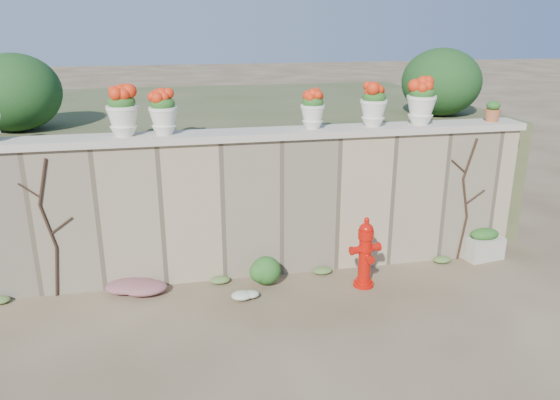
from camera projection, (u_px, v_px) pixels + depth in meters
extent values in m
plane|color=brown|center=(275.00, 337.00, 6.41)|extent=(80.00, 80.00, 0.00)
cube|color=tan|center=(251.00, 207.00, 7.76)|extent=(8.00, 0.40, 2.00)
cube|color=beige|center=(249.00, 135.00, 7.43)|extent=(8.10, 0.52, 0.10)
cube|color=#384C23|center=(226.00, 155.00, 10.74)|extent=(9.00, 6.00, 2.00)
ellipsoid|color=#143814|center=(15.00, 92.00, 7.78)|extent=(1.30, 1.30, 1.10)
ellipsoid|color=#143814|center=(441.00, 82.00, 9.03)|extent=(1.30, 1.30, 1.10)
cylinder|color=black|center=(57.00, 272.00, 7.26)|extent=(0.12, 0.04, 0.70)
cylinder|color=black|center=(48.00, 226.00, 7.05)|extent=(0.17, 0.04, 0.61)
cylinder|color=black|center=(42.00, 182.00, 6.86)|extent=(0.18, 0.04, 0.61)
cylinder|color=black|center=(62.00, 226.00, 7.08)|extent=(0.30, 0.02, 0.22)
cylinder|color=black|center=(29.00, 190.00, 6.86)|extent=(0.25, 0.02, 0.21)
cylinder|color=black|center=(462.00, 238.00, 8.38)|extent=(0.12, 0.04, 0.70)
cylinder|color=black|center=(465.00, 198.00, 8.17)|extent=(0.17, 0.04, 0.61)
cylinder|color=black|center=(470.00, 159.00, 7.98)|extent=(0.18, 0.04, 0.61)
cylinder|color=black|center=(475.00, 197.00, 8.20)|extent=(0.30, 0.02, 0.22)
cylinder|color=black|center=(458.00, 166.00, 7.98)|extent=(0.25, 0.02, 0.21)
cylinder|color=#C01007|center=(363.00, 284.00, 7.63)|extent=(0.29, 0.29, 0.05)
cylinder|color=#C01007|center=(365.00, 259.00, 7.51)|extent=(0.17, 0.17, 0.63)
cylinder|color=#C01007|center=(365.00, 249.00, 7.46)|extent=(0.21, 0.21, 0.04)
cylinder|color=#C01007|center=(366.00, 234.00, 7.39)|extent=(0.21, 0.21, 0.12)
ellipsoid|color=#C01007|center=(366.00, 227.00, 7.36)|extent=(0.19, 0.19, 0.14)
cylinder|color=#C01007|center=(367.00, 222.00, 7.33)|extent=(0.07, 0.07, 0.10)
cylinder|color=#C01007|center=(356.00, 250.00, 7.41)|extent=(0.16, 0.12, 0.10)
cylinder|color=#C01007|center=(374.00, 247.00, 7.51)|extent=(0.16, 0.12, 0.10)
cylinder|color=#C01007|center=(369.00, 259.00, 7.39)|extent=(0.11, 0.12, 0.09)
cube|color=beige|center=(483.00, 248.00, 8.46)|extent=(0.64, 0.44, 0.34)
ellipsoid|color=#1E5119|center=(485.00, 234.00, 8.39)|extent=(0.49, 0.35, 0.18)
ellipsoid|color=#1E5119|center=(264.00, 271.00, 7.47)|extent=(0.57, 0.52, 0.54)
ellipsoid|color=#B5246A|center=(136.00, 287.00, 7.35)|extent=(0.84, 0.56, 0.22)
ellipsoid|color=white|center=(248.00, 294.00, 7.25)|extent=(0.44, 0.35, 0.16)
ellipsoid|color=#1E5119|center=(121.00, 102.00, 6.96)|extent=(0.35, 0.35, 0.21)
ellipsoid|color=red|center=(121.00, 95.00, 6.93)|extent=(0.31, 0.31, 0.22)
ellipsoid|color=#1E5119|center=(163.00, 104.00, 7.07)|extent=(0.32, 0.32, 0.19)
ellipsoid|color=red|center=(162.00, 98.00, 7.05)|extent=(0.28, 0.28, 0.20)
ellipsoid|color=#1E5119|center=(313.00, 102.00, 7.47)|extent=(0.29, 0.29, 0.18)
ellipsoid|color=red|center=(313.00, 97.00, 7.44)|extent=(0.26, 0.26, 0.18)
ellipsoid|color=#1E5119|center=(374.00, 97.00, 7.62)|extent=(0.33, 0.33, 0.20)
ellipsoid|color=red|center=(374.00, 91.00, 7.59)|extent=(0.29, 0.29, 0.21)
ellipsoid|color=#1E5119|center=(422.00, 92.00, 7.74)|extent=(0.36, 0.36, 0.22)
ellipsoid|color=red|center=(423.00, 86.00, 7.71)|extent=(0.32, 0.32, 0.23)
ellipsoid|color=#1E5119|center=(493.00, 106.00, 8.04)|extent=(0.20, 0.20, 0.14)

